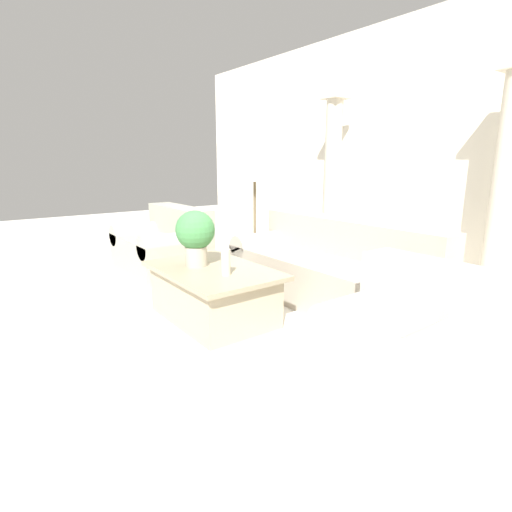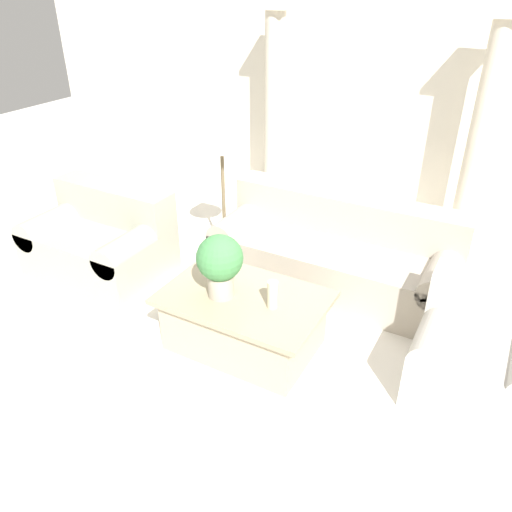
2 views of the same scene
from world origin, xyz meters
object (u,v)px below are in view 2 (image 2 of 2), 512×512
Objects in this scene: coffee_table at (244,320)px; armchair at (483,352)px; sofa_long at (336,252)px; floor_lamp at (221,140)px; loveseat at (102,239)px; potted_plant at (220,262)px.

armchair is (1.67, 0.38, 0.09)m from coffee_table.
floor_lamp is at bearing -175.21° from sofa_long.
coffee_table is at bearing -10.68° from loveseat.
armchair is (2.55, -0.73, -0.91)m from floor_lamp.
loveseat is 1.75m from potted_plant.
coffee_table is at bearing 26.65° from potted_plant.
armchair is at bearing -30.67° from sofa_long.
sofa_long is at bearing 4.79° from floor_lamp.
loveseat is 1.83m from coffee_table.
loveseat is 1.51m from floor_lamp.
armchair is at bearing 12.94° from coffee_table.
armchair is at bearing 14.18° from potted_plant.
coffee_table is 0.55m from potted_plant.
armchair is at bearing 0.74° from loveseat.
potted_plant is 0.57× the size of armchair.
potted_plant reaches higher than loveseat.
floor_lamp is at bearing 128.23° from coffee_table.
potted_plant is (-0.43, -1.29, 0.44)m from sofa_long.
floor_lamp reaches higher than potted_plant.
coffee_table is 1.42× the size of armchair.
floor_lamp reaches higher than loveseat.
sofa_long reaches higher than coffee_table.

